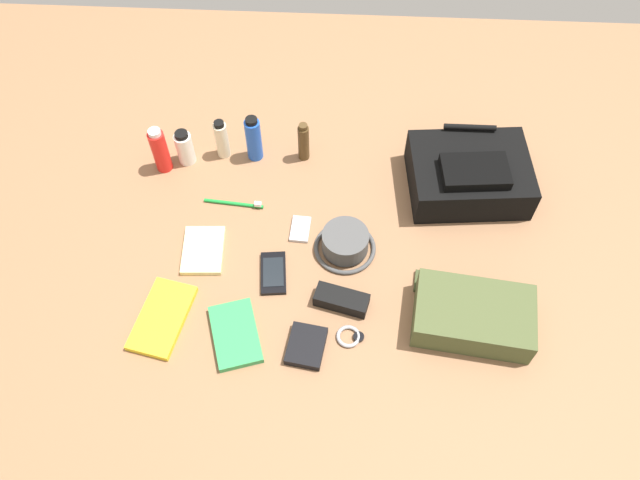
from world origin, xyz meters
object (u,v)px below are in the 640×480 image
object	(u,v)px
wristwatch	(350,336)
toiletry_pouch	(473,315)
bucket_hat	(345,243)
backpack	(469,174)
cell_phone	(273,273)
travel_guidebook	(235,334)
paperback_novel	(162,318)
wallet	(306,346)
toothpaste_tube	(185,148)
notepad	(203,250)
toothbrush	(237,204)
media_player	(300,229)
lotion_bottle	(222,139)
cologne_bottle	(304,142)
sunscreen_spray	(160,150)
deodorant_spray	(254,139)
sunglasses_case	(342,300)

from	to	relation	value
wristwatch	toiletry_pouch	bearing A→B (deg)	10.85
bucket_hat	backpack	bearing A→B (deg)	33.65
cell_phone	travel_guidebook	bearing A→B (deg)	-113.26
paperback_novel	wallet	xyz separation A→B (m)	(0.37, -0.06, 0.00)
toothpaste_tube	notepad	size ratio (longest dim) A/B	0.80
toothbrush	notepad	bearing A→B (deg)	-114.06
media_player	toothbrush	distance (m)	0.20
toiletry_pouch	toothpaste_tube	xyz separation A→B (m)	(-0.81, 0.50, 0.01)
lotion_bottle	cologne_bottle	size ratio (longest dim) A/B	0.99
cell_phone	notepad	xyz separation A→B (m)	(-0.20, 0.06, 0.00)
toiletry_pouch	toothpaste_tube	bearing A→B (deg)	148.28
toothpaste_tube	bucket_hat	bearing A→B (deg)	-31.35
toiletry_pouch	sunscreen_spray	bearing A→B (deg)	151.74
travel_guidebook	media_player	bearing A→B (deg)	66.77
wristwatch	wallet	xyz separation A→B (m)	(-0.11, -0.03, 0.01)
sunscreen_spray	toothpaste_tube	xyz separation A→B (m)	(0.06, 0.03, -0.02)
cell_phone	paperback_novel	bearing A→B (deg)	-151.48
backpack	wallet	bearing A→B (deg)	-129.39
travel_guidebook	media_player	xyz separation A→B (m)	(0.14, 0.33, -0.00)
deodorant_spray	notepad	bearing A→B (deg)	-106.96
toothpaste_tube	cologne_bottle	size ratio (longest dim) A/B	0.86
paperback_novel	cell_phone	bearing A→B (deg)	28.52
travel_guidebook	toothbrush	size ratio (longest dim) A/B	1.17
toothpaste_tube	toothbrush	distance (m)	0.24
backpack	lotion_bottle	distance (m)	0.73
backpack	media_player	xyz separation A→B (m)	(-0.48, -0.18, -0.05)
travel_guidebook	cologne_bottle	bearing A→B (deg)	77.30
deodorant_spray	wallet	xyz separation A→B (m)	(0.19, -0.62, -0.06)
deodorant_spray	travel_guidebook	world-z (taller)	deodorant_spray
toothpaste_tube	cell_phone	distance (m)	0.49
paperback_novel	wristwatch	distance (m)	0.48
travel_guidebook	notepad	size ratio (longest dim) A/B	1.35
cologne_bottle	travel_guidebook	xyz separation A→B (m)	(-0.14, -0.60, -0.06)
paperback_novel	toothbrush	world-z (taller)	toothbrush
deodorant_spray	sunscreen_spray	bearing A→B (deg)	-167.79
wristwatch	wallet	size ratio (longest dim) A/B	0.65
deodorant_spray	cologne_bottle	xyz separation A→B (m)	(0.15, 0.00, -0.01)
cologne_bottle	media_player	bearing A→B (deg)	-88.58
cell_phone	media_player	xyz separation A→B (m)	(0.06, 0.15, -0.00)
toiletry_pouch	toothbrush	bearing A→B (deg)	152.01
deodorant_spray	cell_phone	distance (m)	0.43
sunglasses_case	sunscreen_spray	bearing A→B (deg)	155.73
sunscreen_spray	wristwatch	distance (m)	0.78
media_player	backpack	bearing A→B (deg)	20.38
deodorant_spray	media_player	world-z (taller)	deodorant_spray
sunscreen_spray	lotion_bottle	size ratio (longest dim) A/B	1.16
lotion_bottle	cell_phone	xyz separation A→B (m)	(0.19, -0.42, -0.06)
toiletry_pouch	bucket_hat	xyz separation A→B (m)	(-0.33, 0.21, -0.01)
backpack	sunglasses_case	size ratio (longest dim) A/B	2.54
backpack	lotion_bottle	xyz separation A→B (m)	(-0.73, 0.09, 0.01)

